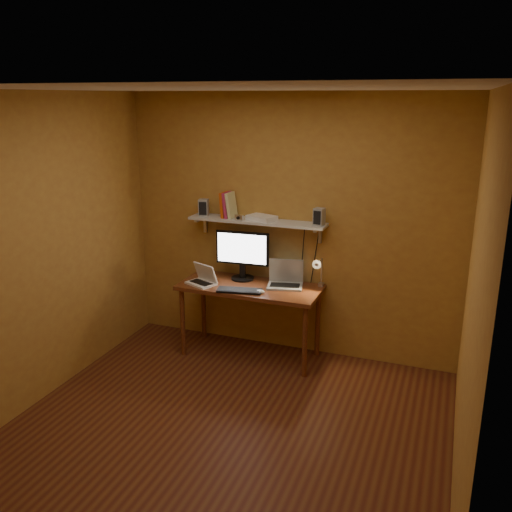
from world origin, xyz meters
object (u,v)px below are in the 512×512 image
at_px(speaker_left, 204,208).
at_px(speaker_right, 319,217).
at_px(laptop, 285,279).
at_px(desk, 250,294).
at_px(keyboard, 239,291).
at_px(shelf_camera, 239,218).
at_px(mouse, 260,292).
at_px(netbook, 203,278).
at_px(wall_shelf, 257,221).
at_px(router, 262,218).
at_px(desk_lamp, 319,269).
at_px(monitor, 242,253).

distance_m(speaker_left, speaker_right, 1.21).
height_order(laptop, speaker_right, speaker_right).
bearing_deg(desk, keyboard, -99.09).
bearing_deg(speaker_left, shelf_camera, -24.35).
xyz_separation_m(mouse, speaker_right, (0.46, 0.35, 0.69)).
bearing_deg(mouse, shelf_camera, 145.65).
bearing_deg(desk, shelf_camera, 144.42).
bearing_deg(netbook, mouse, 18.00).
height_order(laptop, mouse, laptop).
relative_size(keyboard, shelf_camera, 4.60).
bearing_deg(speaker_right, wall_shelf, -169.87).
height_order(mouse, shelf_camera, shelf_camera).
bearing_deg(mouse, keyboard, -164.59).
relative_size(desk, mouse, 15.72).
distance_m(keyboard, router, 0.76).
relative_size(netbook, speaker_right, 2.03).
xyz_separation_m(mouse, shelf_camera, (-0.33, 0.28, 0.64)).
xyz_separation_m(desk_lamp, router, (-0.61, 0.08, 0.44)).
bearing_deg(wall_shelf, router, 13.25).
height_order(wall_shelf, laptop, wall_shelf).
bearing_deg(monitor, keyboard, -76.30).
distance_m(monitor, desk_lamp, 0.81).
height_order(laptop, speaker_left, speaker_left).
height_order(monitor, mouse, monitor).
xyz_separation_m(wall_shelf, keyboard, (-0.03, -0.39, -0.60)).
xyz_separation_m(desk, router, (0.05, 0.20, 0.73)).
height_order(laptop, keyboard, laptop).
bearing_deg(monitor, wall_shelf, 10.24).
relative_size(monitor, laptop, 1.45).
xyz_separation_m(keyboard, speaker_left, (-0.55, 0.38, 0.70)).
relative_size(mouse, router, 0.33).
relative_size(keyboard, speaker_right, 2.60).
bearing_deg(speaker_right, laptop, -157.94).
bearing_deg(desk_lamp, desk, -169.19).
distance_m(desk, laptop, 0.38).
bearing_deg(speaker_right, mouse, -131.81).
relative_size(wall_shelf, monitor, 2.53).
bearing_deg(router, wall_shelf, -166.75).
height_order(monitor, keyboard, monitor).
relative_size(speaker_left, router, 0.62).
xyz_separation_m(desk, shelf_camera, (-0.16, 0.11, 0.74)).
xyz_separation_m(desk, laptop, (0.33, 0.12, 0.15)).
bearing_deg(laptop, speaker_left, 164.27).
xyz_separation_m(speaker_left, router, (0.62, 0.02, -0.06)).
xyz_separation_m(laptop, desk_lamp, (0.33, 0.00, 0.14)).
height_order(keyboard, mouse, mouse).
distance_m(desk_lamp, speaker_right, 0.50).
height_order(desk_lamp, shelf_camera, shelf_camera).
xyz_separation_m(netbook, shelf_camera, (0.30, 0.23, 0.60)).
relative_size(wall_shelf, router, 5.12).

